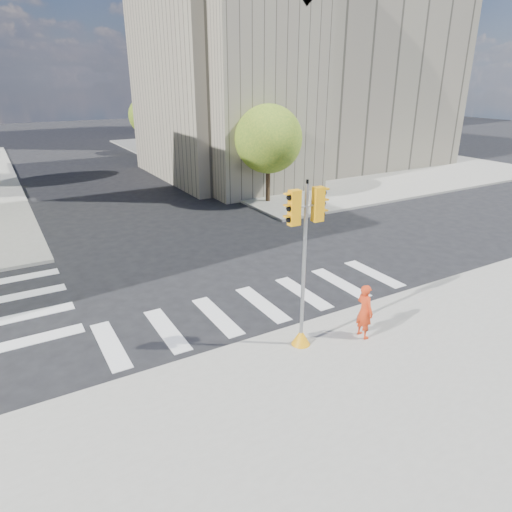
{
  "coord_description": "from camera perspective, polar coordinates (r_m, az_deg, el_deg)",
  "views": [
    {
      "loc": [
        -7.64,
        -14.55,
        7.61
      ],
      "look_at": [
        -0.6,
        -2.41,
        2.1
      ],
      "focal_mm": 32.0,
      "sensor_mm": 36.0,
      "label": 1
    }
  ],
  "objects": [
    {
      "name": "traffic_signal",
      "position": [
        12.99,
        5.93,
        -2.91
      ],
      "size": [
        1.07,
        0.56,
        4.98
      ],
      "rotation": [
        0.0,
        0.0,
        -0.03
      ],
      "color": "orange",
      "rests_on": "sidewalk_near"
    },
    {
      "name": "lamp_far",
      "position": [
        45.44,
        -10.4,
        17.28
      ],
      "size": [
        0.35,
        0.18,
        8.11
      ],
      "color": "black",
      "rests_on": "sidewalk_far_right"
    },
    {
      "name": "sidewalk_near",
      "position": [
        11.3,
        27.73,
        -23.4
      ],
      "size": [
        30.0,
        14.0,
        0.15
      ],
      "primitive_type": "cube",
      "color": "gray",
      "rests_on": "ground"
    },
    {
      "name": "tree_re_mid",
      "position": [
        39.7,
        -7.93,
        16.54
      ],
      "size": [
        4.6,
        4.6,
        6.66
      ],
      "color": "#382616",
      "rests_on": "ground"
    },
    {
      "name": "tree_re_far",
      "position": [
        50.99,
        -13.35,
        16.68
      ],
      "size": [
        4.0,
        4.0,
        5.88
      ],
      "color": "#382616",
      "rests_on": "ground"
    },
    {
      "name": "photographer",
      "position": [
        14.27,
        13.42,
        -6.72
      ],
      "size": [
        0.43,
        0.64,
        1.73
      ],
      "primitive_type": "imported",
      "rotation": [
        0.0,
        0.0,
        1.54
      ],
      "color": "red",
      "rests_on": "sidewalk_near"
    },
    {
      "name": "lamp_near",
      "position": [
        32.7,
        -1.47,
        16.11
      ],
      "size": [
        0.35,
        0.18,
        8.11
      ],
      "color": "black",
      "rests_on": "sidewalk_far_right"
    },
    {
      "name": "sidewalk_far_right",
      "position": [
        49.65,
        4.2,
        12.65
      ],
      "size": [
        28.0,
        40.0,
        0.15
      ],
      "primitive_type": "cube",
      "color": "gray",
      "rests_on": "ground"
    },
    {
      "name": "civic_building",
      "position": [
        40.91,
        4.79,
        20.88
      ],
      "size": [
        26.0,
        16.0,
        19.39
      ],
      "color": "gray",
      "rests_on": "ground"
    },
    {
      "name": "ground",
      "position": [
        18.11,
        -2.2,
        -3.43
      ],
      "size": [
        160.0,
        160.0,
        0.0
      ],
      "primitive_type": "plane",
      "color": "black",
      "rests_on": "ground"
    },
    {
      "name": "office_tower",
      "position": [
        64.28,
        -2.78,
        28.01
      ],
      "size": [
        20.0,
        18.0,
        30.0
      ],
      "primitive_type": "cube",
      "color": "#9EA0A3",
      "rests_on": "ground"
    },
    {
      "name": "tree_re_near",
      "position": [
        29.06,
        1.57,
        14.4
      ],
      "size": [
        4.2,
        4.2,
        6.16
      ],
      "color": "#382616",
      "rests_on": "ground"
    }
  ]
}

